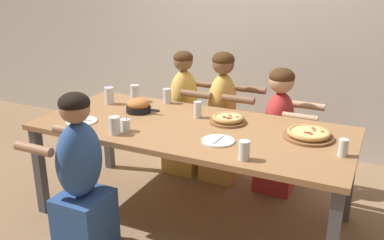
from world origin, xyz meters
TOP-DOWN VIEW (x-y plane):
  - ground_plane at (0.00, 0.00)m, footprint 18.00×18.00m
  - dining_table at (0.00, 0.00)m, footprint 2.35×1.03m
  - pizza_board_main at (0.83, 0.13)m, footprint 0.35×0.35m
  - pizza_board_second at (0.21, 0.19)m, footprint 0.28×0.28m
  - skillet_bowl at (-0.54, 0.12)m, footprint 0.29×0.20m
  - empty_plate_a at (-0.81, -0.27)m, footprint 0.23×0.23m
  - empty_plate_b at (0.29, -0.20)m, footprint 0.22×0.22m
  - cocktail_glass_blue at (-0.39, -0.29)m, footprint 0.07×0.07m
  - drinking_glass_a at (-0.89, 0.21)m, footprint 0.08×0.08m
  - drinking_glass_b at (0.54, -0.40)m, footprint 0.07×0.07m
  - drinking_glass_c at (-0.44, 0.44)m, footprint 0.07×0.07m
  - drinking_glass_d at (-0.42, -0.38)m, footprint 0.08×0.08m
  - drinking_glass_e at (-0.73, 0.36)m, footprint 0.08×0.08m
  - drinking_glass_f at (-0.05, 0.20)m, footprint 0.06×0.06m
  - drinking_glass_g at (1.08, -0.08)m, footprint 0.06×0.06m
  - diner_far_midleft at (-0.43, 0.73)m, footprint 0.51×0.40m
  - diner_far_midright at (0.48, 0.73)m, footprint 0.51×0.40m
  - diner_near_midleft at (-0.46, -0.73)m, footprint 0.51×0.40m
  - diner_far_center at (-0.04, 0.73)m, footprint 0.51×0.40m

SIDE VIEW (x-z plane):
  - ground_plane at x=0.00m, z-range 0.00..0.00m
  - diner_far_midright at x=0.48m, z-range -0.04..1.06m
  - diner_far_midleft at x=-0.43m, z-range -0.06..1.11m
  - diner_near_midleft at x=-0.46m, z-range -0.05..1.11m
  - diner_far_center at x=-0.04m, z-range -0.05..1.14m
  - dining_table at x=0.00m, z-range 0.31..1.07m
  - empty_plate_a at x=-0.81m, z-range 0.76..0.77m
  - empty_plate_b at x=0.29m, z-range 0.76..0.77m
  - pizza_board_main at x=0.83m, z-range 0.76..0.81m
  - pizza_board_second at x=0.21m, z-range 0.76..0.81m
  - cocktail_glass_blue at x=-0.39m, z-range 0.74..0.86m
  - drinking_glass_g at x=1.08m, z-range 0.75..0.86m
  - skillet_bowl at x=-0.54m, z-range 0.75..0.87m
  - drinking_glass_b at x=0.54m, z-range 0.75..0.87m
  - drinking_glass_c at x=-0.44m, z-range 0.75..0.88m
  - drinking_glass_d at x=-0.42m, z-range 0.75..0.88m
  - drinking_glass_e at x=-0.73m, z-range 0.75..0.90m
  - drinking_glass_f at x=-0.05m, z-range 0.76..0.89m
  - drinking_glass_a at x=-0.89m, z-range 0.76..0.91m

